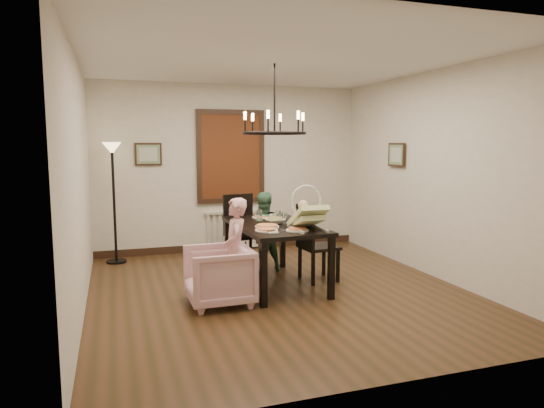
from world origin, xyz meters
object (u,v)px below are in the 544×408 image
dining_table (274,231)px  seated_man (262,239)px  chair_right (319,242)px  elderly_woman (235,259)px  baby_bouncer (308,214)px  chair_far (245,231)px  floor_lamp (114,204)px  drinking_glass (285,218)px  armchair (219,276)px

dining_table → seated_man: bearing=84.8°
chair_right → elderly_woman: bearing=105.0°
elderly_woman → baby_bouncer: size_ratio=1.76×
dining_table → chair_right: bearing=-1.5°
dining_table → seated_man: (0.04, 0.65, -0.24)m
chair_far → floor_lamp: (-1.80, 0.91, 0.36)m
drinking_glass → floor_lamp: floor_lamp is taller
baby_bouncer → floor_lamp: 3.24m
chair_right → baby_bouncer: 0.79m
drinking_glass → elderly_woman: bearing=-146.7°
chair_far → baby_bouncer: 1.59m
chair_far → drinking_glass: chair_far is taller
chair_far → dining_table: bearing=-93.6°
chair_right → seated_man: chair_right is taller
dining_table → armchair: dining_table is taller
floor_lamp → elderly_woman: bearing=-60.9°
chair_right → armchair: chair_right is taller
chair_far → armchair: bearing=-126.9°
chair_far → seated_man: (0.18, -0.31, -0.07)m
elderly_woman → chair_far: bearing=173.1°
chair_right → elderly_woman: size_ratio=1.03×
dining_table → drinking_glass: 0.22m
chair_right → baby_bouncer: (-0.38, -0.52, 0.47)m
dining_table → seated_man: size_ratio=1.82×
baby_bouncer → drinking_glass: baby_bouncer is taller
baby_bouncer → floor_lamp: floor_lamp is taller
chair_far → armchair: (-0.71, -1.50, -0.21)m
baby_bouncer → floor_lamp: size_ratio=0.31×
armchair → floor_lamp: bearing=-156.1°
chair_right → baby_bouncer: bearing=138.1°
elderly_woman → baby_bouncer: bearing=99.4°
elderly_woman → drinking_glass: size_ratio=7.33×
dining_table → baby_bouncer: size_ratio=3.05×
chair_far → armchair: chair_far is taller
armchair → chair_far: bearing=154.2°
chair_far → elderly_woman: chair_far is taller
armchair → floor_lamp: size_ratio=0.41×
elderly_woman → dining_table: bearing=138.9°
chair_far → baby_bouncer: (0.38, -1.48, 0.44)m
chair_right → drinking_glass: chair_right is taller
armchair → chair_right: bearing=109.5°
drinking_glass → floor_lamp: 2.78m
dining_table → seated_man: seated_man is taller
dining_table → armchair: (-0.85, -0.53, -0.38)m
seated_man → baby_bouncer: baby_bouncer is taller
chair_right → baby_bouncer: baby_bouncer is taller
baby_bouncer → floor_lamp: (-2.19, 2.39, -0.08)m
seated_man → drinking_glass: 0.73m
seated_man → chair_right: bearing=118.5°
drinking_glass → armchair: bearing=-149.9°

